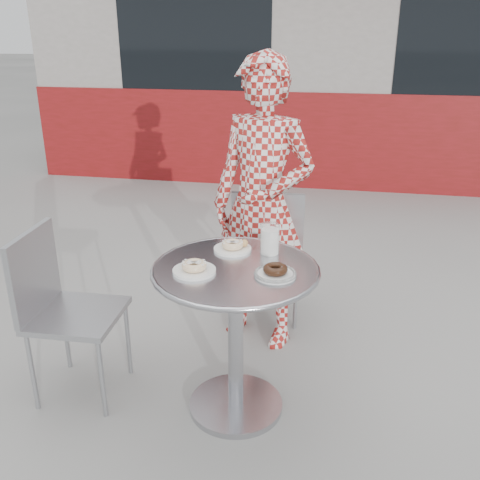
% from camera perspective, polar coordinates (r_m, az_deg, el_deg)
% --- Properties ---
extents(ground, '(60.00, 60.00, 0.00)m').
position_cam_1_polar(ground, '(2.60, 0.83, -16.82)').
color(ground, '#A19E99').
rests_on(ground, ground).
extents(storefront, '(6.02, 4.55, 3.00)m').
position_cam_1_polar(storefront, '(7.57, 8.69, 20.61)').
color(storefront, gray).
rests_on(storefront, ground).
extents(bistro_table, '(0.70, 0.70, 0.71)m').
position_cam_1_polar(bistro_table, '(2.27, -0.47, -6.89)').
color(bistro_table, silver).
rests_on(bistro_table, ground).
extents(chair_far, '(0.41, 0.42, 0.81)m').
position_cam_1_polar(chair_far, '(3.17, 3.01, -3.88)').
color(chair_far, '#9C9EA3').
rests_on(chair_far, ground).
extents(chair_left, '(0.40, 0.39, 0.80)m').
position_cam_1_polar(chair_left, '(2.64, -16.82, -10.69)').
color(chair_left, '#9C9EA3').
rests_on(chair_left, ground).
extents(seated_person, '(0.64, 0.53, 1.53)m').
position_cam_1_polar(seated_person, '(2.75, 2.39, 3.61)').
color(seated_person, maroon).
rests_on(seated_person, ground).
extents(plate_far, '(0.17, 0.17, 0.04)m').
position_cam_1_polar(plate_far, '(2.35, -0.73, -0.69)').
color(plate_far, white).
rests_on(plate_far, bistro_table).
extents(plate_near, '(0.17, 0.17, 0.04)m').
position_cam_1_polar(plate_near, '(2.15, -4.91, -2.99)').
color(plate_near, white).
rests_on(plate_near, bistro_table).
extents(plate_checker, '(0.17, 0.17, 0.04)m').
position_cam_1_polar(plate_checker, '(2.12, 3.78, -3.46)').
color(plate_checker, white).
rests_on(plate_checker, bistro_table).
extents(milk_cup, '(0.08, 0.08, 0.13)m').
position_cam_1_polar(milk_cup, '(2.30, 3.20, 0.00)').
color(milk_cup, white).
rests_on(milk_cup, bistro_table).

